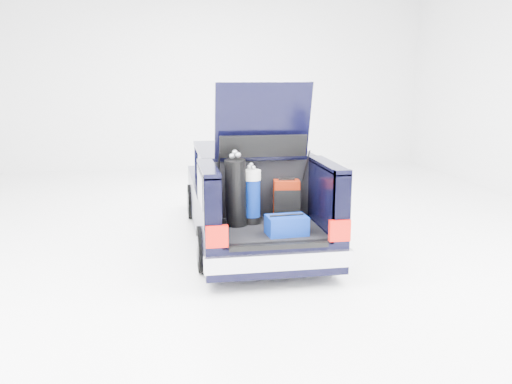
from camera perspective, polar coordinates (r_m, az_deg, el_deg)
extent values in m
plane|color=white|center=(8.64, -0.56, -4.95)|extent=(14.00, 14.00, 0.00)
cube|color=black|center=(9.13, -1.21, -0.76)|extent=(1.75, 3.00, 0.70)
cube|color=black|center=(10.67, -2.44, 0.57)|extent=(1.70, 0.30, 0.50)
cube|color=#BABAC2|center=(10.82, -2.53, 0.36)|extent=(1.72, 0.10, 0.22)
cube|color=black|center=(8.52, -0.73, 2.56)|extent=(1.55, 1.95, 0.54)
cube|color=black|center=(8.48, -0.74, 4.49)|extent=(1.62, 2.05, 0.06)
cube|color=black|center=(7.12, 1.35, -5.75)|extent=(1.75, 1.30, 0.40)
cube|color=black|center=(7.08, 1.33, -3.97)|extent=(1.32, 1.18, 0.05)
cube|color=black|center=(6.86, -5.00, -1.09)|extent=(0.20, 1.30, 0.85)
cube|color=black|center=(7.14, 7.49, -0.61)|extent=(0.20, 1.30, 0.85)
cube|color=black|center=(6.77, -5.07, 2.49)|extent=(0.20, 1.30, 0.06)
cube|color=black|center=(7.06, 7.59, 2.83)|extent=(0.20, 1.30, 0.06)
cube|color=black|center=(7.55, 0.48, 0.16)|extent=(1.36, 0.08, 0.84)
cube|color=#BABAC2|center=(6.48, 2.50, -7.32)|extent=(1.80, 0.12, 0.20)
cube|color=#A80E07|center=(6.29, -4.14, -4.69)|extent=(0.26, 0.07, 0.26)
cube|color=#A80E07|center=(6.59, 8.80, -4.02)|extent=(0.26, 0.07, 0.26)
cube|color=black|center=(6.46, 2.45, -5.76)|extent=(1.20, 0.06, 0.06)
cube|color=black|center=(7.24, 0.73, 7.56)|extent=(1.28, 0.33, 1.03)
cube|color=black|center=(7.27, 0.68, 8.68)|extent=(0.95, 0.17, 0.54)
cylinder|color=black|center=(9.87, -6.60, -0.99)|extent=(0.20, 0.62, 0.62)
cylinder|color=slate|center=(9.87, -6.60, -0.99)|extent=(0.23, 0.36, 0.36)
cylinder|color=black|center=(10.08, 2.74, -0.64)|extent=(0.20, 0.62, 0.62)
cylinder|color=slate|center=(10.08, 2.74, -0.64)|extent=(0.23, 0.36, 0.36)
cylinder|color=black|center=(7.18, -5.36, -6.01)|extent=(0.20, 0.62, 0.62)
cylinder|color=slate|center=(7.18, -5.36, -6.01)|extent=(0.23, 0.36, 0.36)
cylinder|color=black|center=(7.47, 7.35, -5.33)|extent=(0.20, 0.62, 0.62)
cylinder|color=slate|center=(7.47, 7.35, -5.33)|extent=(0.23, 0.36, 0.36)
cube|color=#6B1403|center=(7.45, 3.22, -0.81)|extent=(0.37, 0.25, 0.54)
cube|color=black|center=(7.39, 3.24, 1.36)|extent=(0.22, 0.07, 0.03)
cube|color=black|center=(7.36, 3.39, -1.40)|extent=(0.36, 0.06, 0.42)
cylinder|color=black|center=(7.06, -2.15, -0.10)|extent=(0.38, 0.41, 0.90)
cube|color=white|center=(7.17, -2.27, 0.34)|extent=(0.10, 0.06, 0.32)
sphere|color=#99999E|center=(6.99, -2.54, 3.80)|extent=(0.07, 0.07, 0.07)
sphere|color=#99999E|center=(6.95, -1.89, 3.93)|extent=(0.07, 0.07, 0.07)
cylinder|color=black|center=(7.27, -0.46, -2.93)|extent=(0.30, 0.30, 0.09)
cylinder|color=navy|center=(7.20, -0.46, -0.62)|extent=(0.28, 0.28, 0.52)
cylinder|color=white|center=(7.14, -0.47, 1.80)|extent=(0.30, 0.30, 0.13)
sphere|color=#99999E|center=(7.15, -0.27, 2.58)|extent=(0.06, 0.06, 0.06)
sphere|color=#99999E|center=(7.15, -0.52, 2.89)|extent=(0.06, 0.06, 0.06)
cube|color=navy|center=(6.76, 3.24, -3.51)|extent=(0.52, 0.36, 0.24)
cylinder|color=black|center=(6.72, 3.25, -2.44)|extent=(0.43, 0.06, 0.03)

